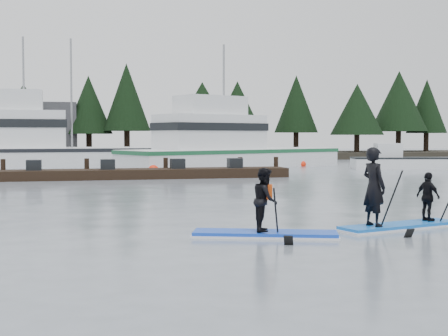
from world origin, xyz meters
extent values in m
plane|color=slate|center=(0.00, 0.00, 0.00)|extent=(160.00, 160.00, 0.00)
cube|color=#2D281E|center=(0.00, 42.00, 0.30)|extent=(70.00, 8.00, 0.60)
cube|color=white|center=(-7.53, 31.53, 0.12)|extent=(17.93, 5.68, 2.36)
cube|color=white|center=(-9.66, 31.43, 2.58)|extent=(8.13, 3.89, 2.56)
cylinder|color=gray|center=(-8.42, 31.49, 5.12)|extent=(0.14, 0.14, 7.64)
cube|color=white|center=(5.49, 27.56, 0.11)|extent=(16.27, 10.70, 2.26)
cube|color=white|center=(3.77, 26.77, 2.37)|extent=(7.83, 5.92, 2.26)
cylinder|color=gray|center=(4.78, 27.23, 4.73)|extent=(0.14, 0.14, 6.97)
cube|color=white|center=(15.62, 22.89, 0.37)|extent=(6.65, 3.25, 0.74)
cube|color=black|center=(-1.28, 17.67, 0.24)|extent=(14.29, 2.02, 0.48)
sphere|color=#FF290C|center=(10.46, 27.43, 0.00)|extent=(0.49, 0.49, 0.49)
sphere|color=#FF290C|center=(-0.62, 21.30, 0.00)|extent=(0.64, 0.64, 0.64)
cube|color=blue|center=(-0.68, -1.00, 0.06)|extent=(3.13, 1.66, 0.11)
imported|color=black|center=(-0.68, -1.00, 0.79)|extent=(0.69, 0.79, 1.36)
cube|color=#E04B12|center=(-0.68, -1.00, 0.96)|extent=(0.35, 0.28, 0.32)
cylinder|color=black|center=(-0.51, -1.28, 0.34)|extent=(0.43, 0.83, 1.53)
cube|color=blue|center=(2.71, -0.54, 0.06)|extent=(3.20, 1.55, 0.11)
imported|color=black|center=(1.94, -0.76, 1.00)|extent=(0.59, 0.74, 1.78)
cylinder|color=black|center=(2.24, -0.90, 0.56)|extent=(0.17, 0.98, 1.67)
imported|color=black|center=(3.57, -0.30, 0.70)|extent=(0.46, 0.74, 1.17)
cylinder|color=black|center=(3.87, -0.44, 0.23)|extent=(0.15, 0.86, 1.46)
camera|label=1|loc=(-4.44, -13.66, 2.16)|focal=50.00mm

